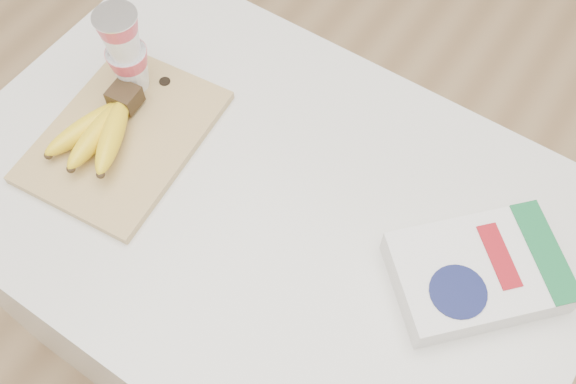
% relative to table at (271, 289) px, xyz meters
% --- Properties ---
extents(table, '(1.03, 0.69, 0.77)m').
position_rel_table_xyz_m(table, '(0.00, 0.00, 0.00)').
color(table, white).
rests_on(table, ground).
extents(cutting_board, '(0.27, 0.35, 0.02)m').
position_rel_table_xyz_m(cutting_board, '(-0.26, -0.04, 0.39)').
color(cutting_board, tan).
rests_on(cutting_board, table).
extents(bananas, '(0.14, 0.19, 0.06)m').
position_rel_table_xyz_m(bananas, '(-0.28, -0.06, 0.43)').
color(bananas, '#382816').
rests_on(bananas, cutting_board).
extents(yogurt_stack, '(0.07, 0.07, 0.17)m').
position_rel_table_xyz_m(yogurt_stack, '(-0.31, 0.05, 0.49)').
color(yogurt_stack, white).
rests_on(yogurt_stack, cutting_board).
extents(cereal_box, '(0.28, 0.29, 0.05)m').
position_rel_table_xyz_m(cereal_box, '(0.34, 0.06, 0.41)').
color(cereal_box, white).
rests_on(cereal_box, table).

